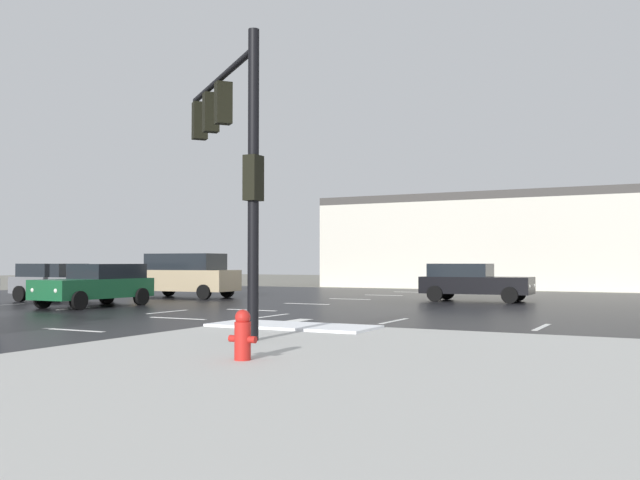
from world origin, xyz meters
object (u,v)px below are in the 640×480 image
(fire_hydrant, at_px, (243,335))
(sedan_green, at_px, (97,284))
(traffic_signal_mast, at_px, (231,139))
(sedan_grey, at_px, (61,281))
(sedan_black, at_px, (472,281))
(suv_tan, at_px, (186,274))

(fire_hydrant, bearing_deg, sedan_green, 142.17)
(traffic_signal_mast, distance_m, fire_hydrant, 5.77)
(sedan_green, relative_size, sedan_grey, 1.00)
(sedan_black, distance_m, suv_tan, 12.92)
(traffic_signal_mast, height_order, fire_hydrant, traffic_signal_mast)
(fire_hydrant, xyz_separation_m, sedan_green, (-13.18, 10.23, 0.32))
(suv_tan, height_order, sedan_grey, suv_tan)
(traffic_signal_mast, height_order, suv_tan, traffic_signal_mast)
(traffic_signal_mast, xyz_separation_m, fire_hydrant, (2.60, -3.44, -3.84))
(traffic_signal_mast, xyz_separation_m, sedan_green, (-10.58, 6.79, -3.52))
(traffic_signal_mast, bearing_deg, sedan_green, 6.65)
(suv_tan, relative_size, sedan_green, 1.08)
(fire_hydrant, bearing_deg, sedan_black, 94.92)
(fire_hydrant, height_order, sedan_grey, sedan_grey)
(traffic_signal_mast, xyz_separation_m, suv_tan, (-11.64, 13.36, -3.29))
(suv_tan, xyz_separation_m, sedan_grey, (-2.74, -4.80, -0.24))
(traffic_signal_mast, distance_m, sedan_grey, 17.10)
(traffic_signal_mast, xyz_separation_m, sedan_grey, (-14.38, 8.56, -3.52))
(fire_hydrant, relative_size, sedan_grey, 0.17)
(fire_hydrant, bearing_deg, suv_tan, 130.27)
(suv_tan, distance_m, sedan_grey, 5.54)
(suv_tan, bearing_deg, sedan_green, 95.52)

